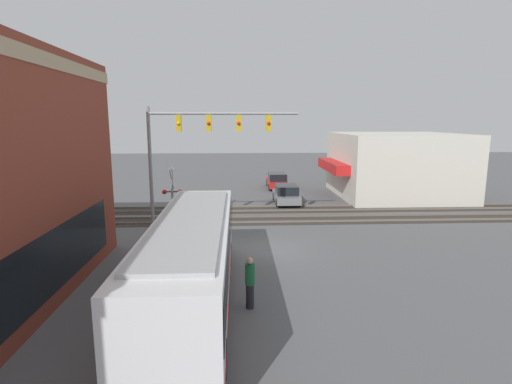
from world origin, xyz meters
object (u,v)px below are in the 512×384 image
at_px(city_bus, 192,257).
at_px(pedestrian_near_bus, 250,282).
at_px(crossing_signal, 172,192).
at_px(parked_car_red, 277,181).
at_px(parked_car_grey, 286,195).

height_order(city_bus, pedestrian_near_bus, city_bus).
relative_size(crossing_signal, pedestrian_near_bus, 2.07).
relative_size(crossing_signal, parked_car_red, 0.84).
relative_size(parked_car_red, pedestrian_near_bus, 2.47).
xyz_separation_m(parked_car_grey, parked_car_red, (7.26, -0.00, 0.00)).
height_order(city_bus, parked_car_grey, city_bus).
height_order(parked_car_grey, parked_car_red, parked_car_grey).
xyz_separation_m(crossing_signal, pedestrian_near_bus, (-10.32, -4.23, -1.35)).
bearing_deg(parked_car_red, crossing_signal, 152.12).
bearing_deg(parked_car_red, parked_car_grey, 180.00).
distance_m(crossing_signal, pedestrian_near_bus, 11.23).
xyz_separation_m(city_bus, crossing_signal, (9.92, 2.24, 0.55)).
xyz_separation_m(crossing_signal, parked_car_red, (14.44, -7.64, -1.61)).
relative_size(crossing_signal, parked_car_grey, 0.90).
bearing_deg(parked_car_grey, city_bus, 162.48).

